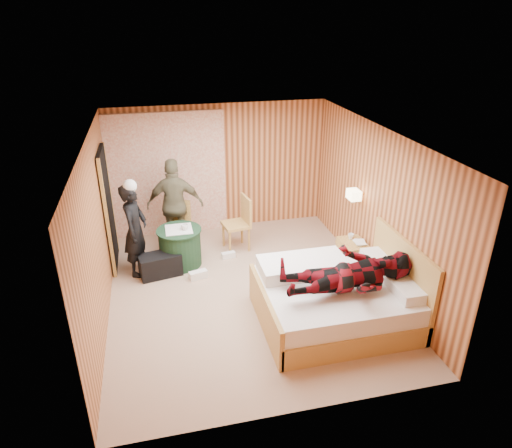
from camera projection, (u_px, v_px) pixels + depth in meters
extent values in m
cube|color=tan|center=(246.00, 291.00, 7.26)|extent=(4.20, 5.00, 0.01)
cube|color=white|center=(245.00, 136.00, 6.21)|extent=(4.20, 5.00, 0.01)
cube|color=#D58851|center=(219.00, 168.00, 8.94)|extent=(4.20, 0.02, 2.50)
cube|color=#D58851|center=(97.00, 234.00, 6.30)|extent=(0.02, 5.00, 2.50)
cube|color=#D58851|center=(376.00, 207.00, 7.17)|extent=(0.02, 5.00, 2.50)
cube|color=white|center=(168.00, 175.00, 8.69)|extent=(2.20, 0.08, 2.40)
cube|color=black|center=(108.00, 210.00, 7.64)|extent=(0.06, 0.90, 2.05)
cylinder|color=gold|center=(358.00, 194.00, 7.52)|extent=(0.18, 0.04, 0.04)
cube|color=#FFECB2|center=(354.00, 195.00, 7.51)|extent=(0.18, 0.24, 0.16)
cube|color=#D9AB58|center=(336.00, 310.00, 6.52)|extent=(2.12, 1.69, 0.32)
cube|color=white|center=(338.00, 293.00, 6.39)|extent=(2.05, 1.63, 0.26)
cube|color=#D9AB58|center=(265.00, 313.00, 6.24)|extent=(0.06, 1.69, 0.59)
cube|color=#D9AB58|center=(401.00, 277.00, 6.54)|extent=(0.06, 1.69, 1.16)
cube|color=white|center=(408.00, 289.00, 6.12)|extent=(0.40, 0.58, 0.15)
cube|color=white|center=(380.00, 260.00, 6.83)|extent=(0.40, 0.58, 0.15)
cube|color=white|center=(303.00, 266.00, 6.64)|extent=(1.27, 0.63, 0.19)
cube|color=#D9AB58|center=(352.00, 257.00, 7.71)|extent=(0.40, 0.55, 0.55)
cube|color=#D9AB58|center=(353.00, 248.00, 7.64)|extent=(0.42, 0.57, 0.03)
cylinder|color=#1E4229|center=(180.00, 247.00, 7.90)|extent=(0.71, 0.71, 0.65)
cylinder|color=#1E4229|center=(179.00, 230.00, 7.76)|extent=(0.77, 0.77, 0.03)
cube|color=white|center=(179.00, 229.00, 7.75)|extent=(0.46, 0.46, 0.01)
cube|color=#D9AB58|center=(177.00, 228.00, 8.32)|extent=(0.55, 0.55, 0.05)
cube|color=#D9AB58|center=(180.00, 211.00, 8.38)|extent=(0.40, 0.20, 0.46)
cylinder|color=#D9AB58|center=(166.00, 243.00, 8.29)|extent=(0.04, 0.04, 0.43)
cylinder|color=#D9AB58|center=(190.00, 236.00, 8.55)|extent=(0.04, 0.04, 0.43)
cube|color=#D9AB58|center=(236.00, 225.00, 8.35)|extent=(0.52, 0.52, 0.05)
cube|color=#D9AB58|center=(246.00, 209.00, 8.31)|extent=(0.11, 0.46, 0.50)
cylinder|color=#D9AB58|center=(223.00, 235.00, 8.55)|extent=(0.04, 0.04, 0.47)
cylinder|color=#D9AB58|center=(249.00, 240.00, 8.37)|extent=(0.04, 0.04, 0.47)
cube|color=black|center=(160.00, 265.00, 7.62)|extent=(0.74, 0.48, 0.38)
cube|color=white|center=(198.00, 275.00, 7.58)|extent=(0.32, 0.19, 0.13)
cube|color=white|center=(228.00, 255.00, 8.21)|extent=(0.26, 0.14, 0.11)
imported|color=black|center=(135.00, 230.00, 7.45)|extent=(0.54, 0.67, 1.59)
imported|color=brown|center=(175.00, 205.00, 8.24)|extent=(1.06, 0.56, 1.72)
imported|color=maroon|center=(351.00, 265.00, 5.99)|extent=(0.86, 0.67, 1.77)
imported|color=white|center=(355.00, 243.00, 7.55)|extent=(0.17, 0.23, 0.02)
imported|color=white|center=(355.00, 242.00, 7.54)|extent=(0.22, 0.26, 0.02)
imported|color=white|center=(351.00, 236.00, 7.69)|extent=(0.12, 0.12, 0.09)
imported|color=white|center=(185.00, 227.00, 7.71)|extent=(0.14, 0.14, 0.10)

